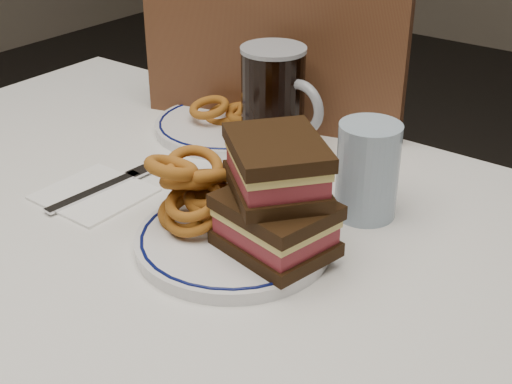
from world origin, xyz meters
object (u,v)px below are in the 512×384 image
Objects in this scene: main_plate at (233,240)px; far_plate at (225,125)px; beer_mug at (275,99)px; chair_far at (291,197)px; reuben_sandwich at (276,196)px.

far_plate is (-0.24, 0.28, -0.00)m from main_plate.
far_plate is (-0.11, 0.01, -0.08)m from beer_mug.
main_plate is 0.37m from far_plate.
chair_far is 4.00× the size of main_plate.
chair_far is 5.83× the size of reuben_sandwich.
beer_mug is at bearing 115.74° from main_plate.
beer_mug reaches higher than far_plate.
main_plate is at bearing -64.26° from beer_mug.
reuben_sandwich is at bearing 14.68° from main_plate.
chair_far is 0.38m from beer_mug.
reuben_sandwich is 0.40m from far_plate.
main_plate is 1.46× the size of reuben_sandwich.
main_plate is 0.31m from beer_mug.
main_plate and far_plate have the same top height.
reuben_sandwich reaches higher than far_plate.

